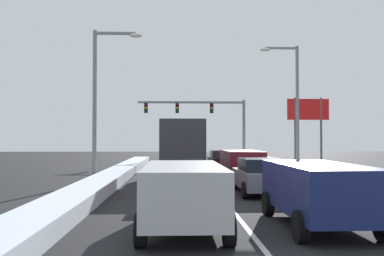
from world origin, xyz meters
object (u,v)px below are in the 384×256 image
(suv_navy_right_lane_nearest, at_px, (317,189))
(roadside_sign_right, at_px, (308,117))
(suv_maroon_right_lane_third, at_px, (241,162))
(sedan_gray_right_lane_second, at_px, (260,176))
(box_truck_center_lane_third, at_px, (182,147))
(sedan_red_center_lane_second, at_px, (183,179))
(suv_silver_center_lane_nearest, at_px, (184,191))
(sedan_black_right_lane_fourth, at_px, (222,160))
(sedan_charcoal_center_lane_fourth, at_px, (178,160))
(traffic_light_gantry, at_px, (206,115))
(street_lamp_right_mid, at_px, (292,98))
(street_lamp_left_mid, at_px, (101,91))

(suv_navy_right_lane_nearest, bearing_deg, roadside_sign_right, 73.05)
(suv_maroon_right_lane_third, bearing_deg, suv_navy_right_lane_nearest, -89.99)
(sedan_gray_right_lane_second, height_order, box_truck_center_lane_third, box_truck_center_lane_third)
(sedan_gray_right_lane_second, height_order, sedan_red_center_lane_second, same)
(suv_navy_right_lane_nearest, xyz_separation_m, suv_silver_center_lane_nearest, (-3.57, -0.28, 0.00))
(sedan_gray_right_lane_second, distance_m, sedan_red_center_lane_second, 3.52)
(sedan_gray_right_lane_second, height_order, sedan_black_right_lane_fourth, same)
(suv_maroon_right_lane_third, xyz_separation_m, sedan_charcoal_center_lane_fourth, (-3.61, 8.27, -0.25))
(suv_maroon_right_lane_third, xyz_separation_m, sedan_red_center_lane_second, (-3.48, -7.33, -0.25))
(sedan_charcoal_center_lane_fourth, distance_m, traffic_light_gantry, 10.41)
(sedan_black_right_lane_fourth, relative_size, box_truck_center_lane_third, 0.62)
(suv_navy_right_lane_nearest, distance_m, sedan_black_right_lane_fourth, 20.04)
(sedan_black_right_lane_fourth, distance_m, box_truck_center_lane_third, 7.45)
(suv_maroon_right_lane_third, height_order, sedan_red_center_lane_second, suv_maroon_right_lane_third)
(roadside_sign_right, bearing_deg, box_truck_center_lane_third, -142.70)
(sedan_black_right_lane_fourth, xyz_separation_m, sedan_charcoal_center_lane_fourth, (-3.26, 1.32, 0.00))
(sedan_red_center_lane_second, xyz_separation_m, box_truck_center_lane_third, (0.07, 7.59, 1.14))
(sedan_black_right_lane_fourth, height_order, street_lamp_right_mid, street_lamp_right_mid)
(sedan_gray_right_lane_second, distance_m, traffic_light_gantry, 23.96)
(sedan_black_right_lane_fourth, xyz_separation_m, box_truck_center_lane_third, (-3.06, -6.69, 1.14))
(sedan_charcoal_center_lane_fourth, bearing_deg, sedan_black_right_lane_fourth, -22.09)
(street_lamp_right_mid, bearing_deg, roadside_sign_right, 57.74)
(sedan_gray_right_lane_second, height_order, sedan_charcoal_center_lane_fourth, same)
(sedan_black_right_lane_fourth, height_order, roadside_sign_right, roadside_sign_right)
(sedan_black_right_lane_fourth, relative_size, roadside_sign_right, 0.82)
(suv_maroon_right_lane_third, distance_m, traffic_light_gantry, 17.87)
(suv_maroon_right_lane_third, bearing_deg, street_lamp_right_mid, 45.64)
(suv_silver_center_lane_nearest, bearing_deg, traffic_light_gantry, 84.73)
(sedan_red_center_lane_second, xyz_separation_m, roadside_sign_right, (9.81, 15.02, 3.25))
(sedan_gray_right_lane_second, xyz_separation_m, suv_maroon_right_lane_third, (0.16, 6.16, 0.25))
(street_lamp_right_mid, distance_m, street_lamp_left_mid, 13.18)
(suv_navy_right_lane_nearest, distance_m, sedan_red_center_lane_second, 6.72)
(sedan_black_right_lane_fourth, relative_size, street_lamp_right_mid, 0.52)
(box_truck_center_lane_third, relative_size, traffic_light_gantry, 0.68)
(box_truck_center_lane_third, bearing_deg, street_lamp_left_mid, -160.64)
(sedan_black_right_lane_fourth, distance_m, street_lamp_right_mid, 6.86)
(sedan_charcoal_center_lane_fourth, distance_m, roadside_sign_right, 10.48)
(street_lamp_left_mid, bearing_deg, sedan_black_right_lane_fourth, 47.92)
(suv_navy_right_lane_nearest, bearing_deg, box_truck_center_lane_third, 104.36)
(suv_navy_right_lane_nearest, xyz_separation_m, street_lamp_right_mid, (4.18, 17.35, 4.15))
(suv_navy_right_lane_nearest, xyz_separation_m, sedan_gray_right_lane_second, (-0.16, 6.92, -0.25))
(suv_navy_right_lane_nearest, height_order, roadside_sign_right, roadside_sign_right)
(sedan_charcoal_center_lane_fourth, height_order, street_lamp_left_mid, street_lamp_left_mid)
(sedan_red_center_lane_second, relative_size, traffic_light_gantry, 0.42)
(sedan_charcoal_center_lane_fourth, distance_m, street_lamp_left_mid, 11.21)
(suv_silver_center_lane_nearest, height_order, street_lamp_right_mid, street_lamp_right_mid)
(suv_silver_center_lane_nearest, relative_size, street_lamp_left_mid, 0.60)
(suv_maroon_right_lane_third, xyz_separation_m, street_lamp_left_mid, (-7.77, -1.27, 3.90))
(suv_silver_center_lane_nearest, height_order, roadside_sign_right, roadside_sign_right)
(suv_maroon_right_lane_third, distance_m, suv_silver_center_lane_nearest, 13.83)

